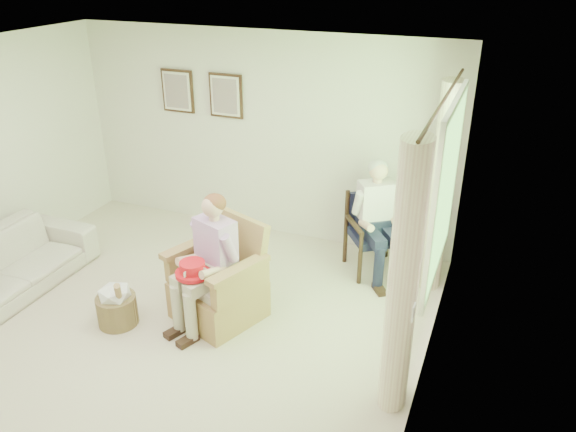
{
  "coord_description": "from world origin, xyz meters",
  "views": [
    {
      "loc": [
        2.87,
        -3.45,
        3.44
      ],
      "look_at": [
        1.0,
        1.19,
        1.05
      ],
      "focal_mm": 35.0,
      "sensor_mm": 36.0,
      "label": 1
    }
  ],
  "objects_px": {
    "person_wicker": "(210,254)",
    "sofa": "(0,270)",
    "wicker_armchair": "(220,287)",
    "red_hat": "(193,270)",
    "wood_armchair": "(377,229)",
    "hatbox": "(116,304)",
    "person_dark": "(376,212)"
  },
  "relations": [
    {
      "from": "wicker_armchair",
      "to": "hatbox",
      "type": "height_order",
      "value": "wicker_armchair"
    },
    {
      "from": "person_dark",
      "to": "hatbox",
      "type": "distance_m",
      "value": 2.93
    },
    {
      "from": "wood_armchair",
      "to": "hatbox",
      "type": "bearing_deg",
      "value": -171.23
    },
    {
      "from": "person_wicker",
      "to": "sofa",
      "type": "bearing_deg",
      "value": -148.84
    },
    {
      "from": "wicker_armchair",
      "to": "person_dark",
      "type": "xyz_separation_m",
      "value": [
        1.24,
        1.41,
        0.45
      ]
    },
    {
      "from": "red_hat",
      "to": "hatbox",
      "type": "height_order",
      "value": "red_hat"
    },
    {
      "from": "wood_armchair",
      "to": "red_hat",
      "type": "distance_m",
      "value": 2.32
    },
    {
      "from": "person_wicker",
      "to": "wicker_armchair",
      "type": "bearing_deg",
      "value": 110.9
    },
    {
      "from": "wood_armchair",
      "to": "person_dark",
      "type": "xyz_separation_m",
      "value": [
        -0.0,
        -0.15,
        0.28
      ]
    },
    {
      "from": "red_hat",
      "to": "hatbox",
      "type": "bearing_deg",
      "value": -165.92
    },
    {
      "from": "wicker_armchair",
      "to": "wood_armchair",
      "type": "bearing_deg",
      "value": 72.32
    },
    {
      "from": "person_wicker",
      "to": "person_dark",
      "type": "bearing_deg",
      "value": 72.05
    },
    {
      "from": "sofa",
      "to": "person_dark",
      "type": "xyz_separation_m",
      "value": [
        3.61,
        1.97,
        0.46
      ]
    },
    {
      "from": "wicker_armchair",
      "to": "wood_armchair",
      "type": "xyz_separation_m",
      "value": [
        1.24,
        1.56,
        0.17
      ]
    },
    {
      "from": "sofa",
      "to": "red_hat",
      "type": "height_order",
      "value": "red_hat"
    },
    {
      "from": "wood_armchair",
      "to": "person_wicker",
      "type": "xyz_separation_m",
      "value": [
        -1.24,
        -1.69,
        0.29
      ]
    },
    {
      "from": "sofa",
      "to": "wicker_armchair",
      "type": "bearing_deg",
      "value": -76.59
    },
    {
      "from": "wood_armchair",
      "to": "person_wicker",
      "type": "relative_size",
      "value": 0.67
    },
    {
      "from": "sofa",
      "to": "hatbox",
      "type": "xyz_separation_m",
      "value": [
        1.48,
        0.04,
        -0.09
      ]
    },
    {
      "from": "person_wicker",
      "to": "red_hat",
      "type": "bearing_deg",
      "value": -95.21
    },
    {
      "from": "person_dark",
      "to": "wood_armchair",
      "type": "bearing_deg",
      "value": 54.44
    },
    {
      "from": "wicker_armchair",
      "to": "person_dark",
      "type": "relative_size",
      "value": 0.77
    },
    {
      "from": "sofa",
      "to": "red_hat",
      "type": "distance_m",
      "value": 2.32
    },
    {
      "from": "wicker_armchair",
      "to": "person_wicker",
      "type": "distance_m",
      "value": 0.48
    },
    {
      "from": "wicker_armchair",
      "to": "sofa",
      "type": "distance_m",
      "value": 2.43
    },
    {
      "from": "wood_armchair",
      "to": "person_wicker",
      "type": "distance_m",
      "value": 2.12
    },
    {
      "from": "hatbox",
      "to": "wicker_armchair",
      "type": "bearing_deg",
      "value": 30.56
    },
    {
      "from": "person_wicker",
      "to": "person_dark",
      "type": "distance_m",
      "value": 1.98
    },
    {
      "from": "sofa",
      "to": "red_hat",
      "type": "xyz_separation_m",
      "value": [
        2.27,
        0.24,
        0.38
      ]
    },
    {
      "from": "red_hat",
      "to": "person_dark",
      "type": "bearing_deg",
      "value": 52.37
    },
    {
      "from": "sofa",
      "to": "red_hat",
      "type": "bearing_deg",
      "value": -83.99
    },
    {
      "from": "person_dark",
      "to": "red_hat",
      "type": "distance_m",
      "value": 2.19
    }
  ]
}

